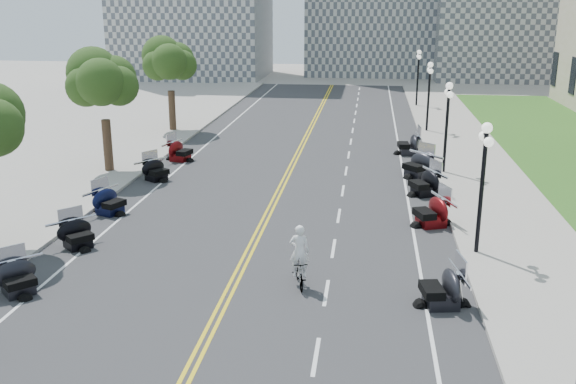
{
  "coord_description": "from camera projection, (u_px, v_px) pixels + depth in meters",
  "views": [
    {
      "loc": [
        4.41,
        -19.35,
        9.25
      ],
      "look_at": [
        1.31,
        4.78,
        2.0
      ],
      "focal_mm": 40.0,
      "sensor_mm": 36.0,
      "label": 1
    }
  ],
  "objects": [
    {
      "name": "lane_dash_5",
      "position": [
        316.0,
        356.0,
        17.37
      ],
      "size": [
        0.12,
        2.0,
        0.0
      ],
      "primitive_type": "cube",
      "color": "white",
      "rests_on": "road"
    },
    {
      "name": "tree_4",
      "position": [
        170.0,
        66.0,
        46.15
      ],
      "size": [
        4.8,
        4.8,
        9.2
      ],
      "primitive_type": null,
      "color": "#235619",
      "rests_on": "sidewalk_south"
    },
    {
      "name": "street_lamp_3",
      "position": [
        446.0,
        128.0,
        34.99
      ],
      "size": [
        0.5,
        1.2,
        4.9
      ],
      "primitive_type": null,
      "color": "black",
      "rests_on": "sidewalk_north"
    },
    {
      "name": "edge_line_north",
      "position": [
        409.0,
        205.0,
        30.29
      ],
      "size": [
        0.12,
        90.0,
        0.0
      ],
      "primitive_type": "cube",
      "color": "white",
      "rests_on": "road"
    },
    {
      "name": "lane_dash_9",
      "position": [
        343.0,
        191.0,
        32.58
      ],
      "size": [
        0.12,
        2.0,
        0.0
      ],
      "primitive_type": "cube",
      "color": "white",
      "rests_on": "road"
    },
    {
      "name": "centerline_yellow_a",
      "position": [
        272.0,
        200.0,
        31.09
      ],
      "size": [
        0.12,
        90.0,
        0.0
      ],
      "primitive_type": "cube",
      "color": "yellow",
      "rests_on": "road"
    },
    {
      "name": "street_lamp_5",
      "position": [
        418.0,
        78.0,
        57.8
      ],
      "size": [
        0.5,
        1.2,
        4.9
      ],
      "primitive_type": null,
      "color": "black",
      "rests_on": "sidewalk_north"
    },
    {
      "name": "lane_dash_12",
      "position": [
        351.0,
        142.0,
        43.99
      ],
      "size": [
        0.12,
        2.0,
        0.0
      ],
      "primitive_type": "cube",
      "color": "white",
      "rests_on": "road"
    },
    {
      "name": "street_lamp_4",
      "position": [
        429.0,
        97.0,
        46.39
      ],
      "size": [
        0.5,
        1.2,
        4.9
      ],
      "primitive_type": null,
      "color": "black",
      "rests_on": "sidewalk_north"
    },
    {
      "name": "motorcycle_n_9",
      "position": [
        418.0,
        164.0,
        34.99
      ],
      "size": [
        3.0,
        3.0,
        1.49
      ],
      "primitive_type": null,
      "rotation": [
        0.0,
        0.0,
        -0.83
      ],
      "color": "black",
      "rests_on": "road"
    },
    {
      "name": "ground",
      "position": [
        231.0,
        288.0,
        21.57
      ],
      "size": [
        160.0,
        160.0,
        0.0
      ],
      "primitive_type": "plane",
      "color": "gray"
    },
    {
      "name": "motorcycle_n_10",
      "position": [
        409.0,
        143.0,
        40.12
      ],
      "size": [
        2.27,
        2.27,
        1.47
      ],
      "primitive_type": null,
      "rotation": [
        0.0,
        0.0,
        -1.49
      ],
      "color": "black",
      "rests_on": "road"
    },
    {
      "name": "edge_line_south",
      "position": [
        148.0,
        195.0,
        31.85
      ],
      "size": [
        0.12,
        90.0,
        0.0
      ],
      "primitive_type": "cube",
      "color": "white",
      "rests_on": "road"
    },
    {
      "name": "lane_dash_17",
      "position": [
        358.0,
        99.0,
        63.0
      ],
      "size": [
        0.12,
        2.0,
        0.0
      ],
      "primitive_type": "cube",
      "color": "white",
      "rests_on": "road"
    },
    {
      "name": "lane_dash_10",
      "position": [
        346.0,
        171.0,
        36.38
      ],
      "size": [
        0.12,
        2.0,
        0.0
      ],
      "primitive_type": "cube",
      "color": "white",
      "rests_on": "road"
    },
    {
      "name": "lane_dash_18",
      "position": [
        359.0,
        94.0,
        66.8
      ],
      "size": [
        0.12,
        2.0,
        0.0
      ],
      "primitive_type": "cube",
      "color": "white",
      "rests_on": "road"
    },
    {
      "name": "centerline_yellow_b",
      "position": [
        277.0,
        200.0,
        31.06
      ],
      "size": [
        0.12,
        90.0,
        0.0
      ],
      "primitive_type": "cube",
      "color": "yellow",
      "rests_on": "road"
    },
    {
      "name": "motorcycle_s_6",
      "position": [
        77.0,
        233.0,
        24.91
      ],
      "size": [
        2.49,
        2.49,
        1.23
      ],
      "primitive_type": null,
      "rotation": [
        0.0,
        0.0,
        0.83
      ],
      "color": "black",
      "rests_on": "road"
    },
    {
      "name": "lane_dash_7",
      "position": [
        333.0,
        248.0,
        24.98
      ],
      "size": [
        0.12,
        2.0,
        0.0
      ],
      "primitive_type": "cube",
      "color": "white",
      "rests_on": "road"
    },
    {
      "name": "motorcycle_s_7",
      "position": [
        109.0,
        200.0,
        28.88
      ],
      "size": [
        2.43,
        2.43,
        1.3
      ],
      "primitive_type": null,
      "rotation": [
        0.0,
        0.0,
        1.17
      ],
      "color": "black",
      "rests_on": "road"
    },
    {
      "name": "motorcycle_n_7",
      "position": [
        432.0,
        210.0,
        27.32
      ],
      "size": [
        2.64,
        2.64,
        1.43
      ],
      "primitive_type": null,
      "rotation": [
        0.0,
        0.0,
        -1.2
      ],
      "color": "#590A0C",
      "rests_on": "road"
    },
    {
      "name": "lane_dash_13",
      "position": [
        353.0,
        130.0,
        47.79
      ],
      "size": [
        0.12,
        2.0,
        0.0
      ],
      "primitive_type": "cube",
      "color": "white",
      "rests_on": "road"
    },
    {
      "name": "motorcycle_n_8",
      "position": [
        425.0,
        182.0,
        31.64
      ],
      "size": [
        2.69,
        2.69,
        1.41
      ],
      "primitive_type": null,
      "rotation": [
        0.0,
        0.0,
        -1.13
      ],
      "color": "black",
      "rests_on": "road"
    },
    {
      "name": "bicycle",
      "position": [
        299.0,
        273.0,
        21.56
      ],
      "size": [
        0.83,
        1.69,
        0.98
      ],
      "primitive_type": "imported",
      "rotation": [
        0.0,
        0.0,
        0.24
      ],
      "color": "#A51414",
      "rests_on": "road"
    },
    {
      "name": "lane_dash_16",
      "position": [
        357.0,
        106.0,
        59.2
      ],
      "size": [
        0.12,
        2.0,
        0.0
      ],
      "primitive_type": "cube",
      "color": "white",
      "rests_on": "road"
    },
    {
      "name": "lane_dash_8",
      "position": [
        339.0,
        216.0,
        28.78
      ],
      "size": [
        0.12,
        2.0,
        0.0
      ],
      "primitive_type": "cube",
      "color": "white",
      "rests_on": "road"
    },
    {
      "name": "street_lamp_2",
      "position": [
        482.0,
        190.0,
        23.58
      ],
      "size": [
        0.5,
        1.2,
        4.9
      ],
      "primitive_type": null,
      "color": "black",
      "rests_on": "sidewalk_north"
    },
    {
      "name": "sidewalk_south",
      "position": [
        69.0,
        191.0,
        32.33
      ],
      "size": [
        5.0,
        90.0,
        0.15
      ],
      "primitive_type": "cube",
      "color": "#9E9991",
      "rests_on": "ground"
    },
    {
      "name": "lane_dash_11",
      "position": [
        349.0,
        155.0,
        40.19
      ],
      "size": [
        0.12,
        2.0,
        0.0
      ],
      "primitive_type": "cube",
      "color": "white",
      "rests_on": "road"
    },
    {
      "name": "cyclist_rider",
      "position": [
        299.0,
        233.0,
        21.15
      ],
      "size": [
        0.67,
        0.44,
        1.84
      ],
      "primitive_type": "imported",
      "rotation": [
        0.0,
        0.0,
        3.14
      ],
      "color": "white",
      "rests_on": "bicycle"
    },
    {
      "name": "motorcycle_s_5",
      "position": [
        17.0,
        276.0,
        20.95
      ],
      "size": [
        2.5,
        2.5,
        1.24
      ],
      "primitive_type": null,
      "rotation": [
        0.0,
        0.0,
        0.81
      ],
      "color": "black",
      "rests_on": "road"
    },
    {
      "name": "lane_dash_15",
      "position": [
        356.0,
        113.0,
        55.4
      ],
      "size": [
        0.12,
        2.0,
        0.0
      ],
      "primitive_type": "cube",
      "color": "white",
      "rests_on": "road"
    },
    {
      "name": "tree_3",
      "position": [
        103.0,
        88.0,
        34.74
      ],
      "size": [
        4.8,
        4.8,
        9.2
      ],
      "primitive_type": null,
      "color": "#235619",
      "rests_on": "sidewalk_south"
    },
    {
      "name": "motorcycle_s_9",
      "position": [
        180.0,
        150.0,
        38.55
      ],
      "size": [
        2.36,
        2.36,
        1.36
      ],
      "primitive_type": null,
      "rotation": [
        0.0,
        0.0,
        1.32
      ],
      "color": "#590A0C",
      "rests_on": "road"
    },
    {
      "name": "sidewalk_north",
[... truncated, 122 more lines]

